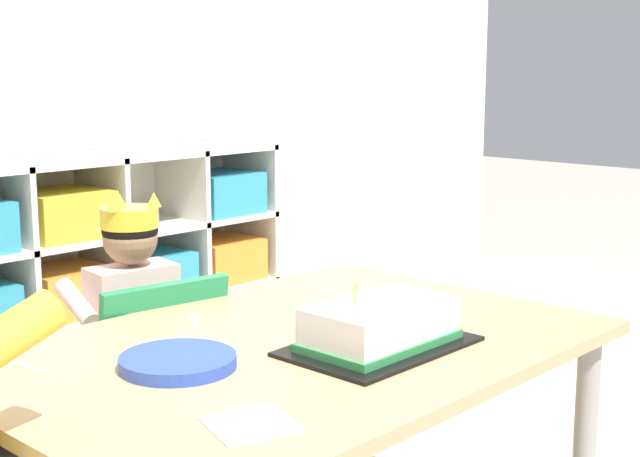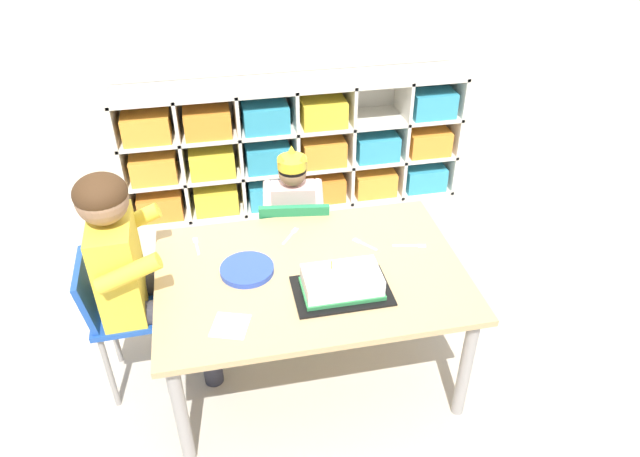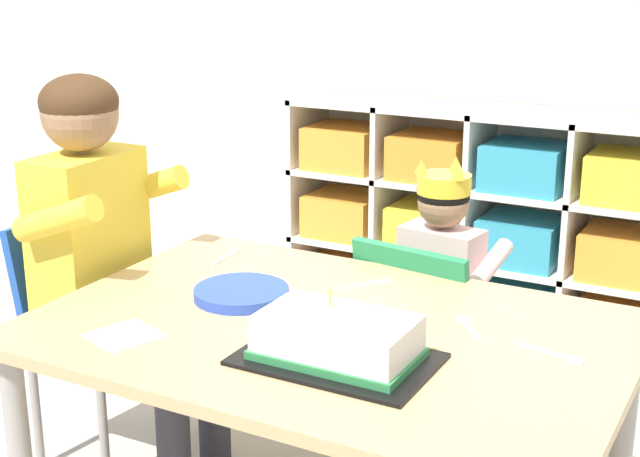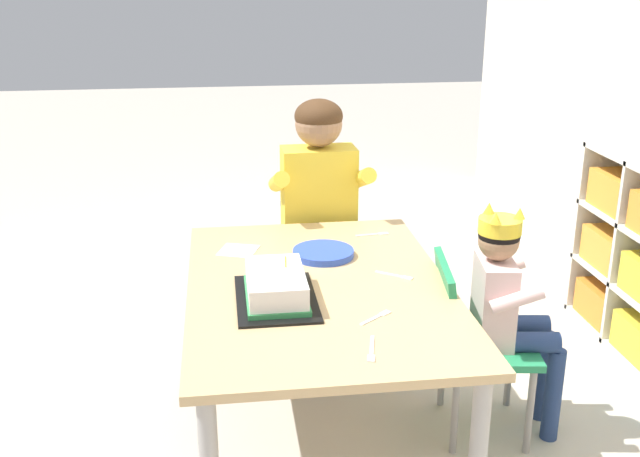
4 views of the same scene
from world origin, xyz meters
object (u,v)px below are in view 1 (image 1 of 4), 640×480
birthday_cake_on_tray (388,249)px  activity_table (363,286)px  paper_plate_stack (174,309)px  fork_by_napkin (525,228)px  child_with_crown (233,227)px  classroom_chair_blue (261,284)px  fork_near_child_seat (190,270)px  classroom_chair_guest_side (479,248)px  guest_at_table_side (471,225)px  fork_near_cake_tray (367,212)px  adult_helper_seated (28,320)px

birthday_cake_on_tray → activity_table: bearing=151.0°
paper_plate_stack → fork_by_napkin: bearing=-16.8°
child_with_crown → paper_plate_stack: 0.77m
classroom_chair_blue → birthday_cake_on_tray: (-0.13, -0.52, 0.26)m
fork_near_child_seat → classroom_chair_guest_side: bearing=-160.1°
birthday_cake_on_tray → paper_plate_stack: birthday_cake_on_tray is taller
classroom_chair_blue → guest_at_table_side: size_ratio=0.72×
fork_near_cake_tray → classroom_chair_guest_side: bearing=-113.5°
activity_table → fork_near_child_seat: 0.37m
activity_table → paper_plate_stack: size_ratio=6.34×
activity_table → classroom_chair_blue: 0.56m
guest_at_table_side → fork_near_child_seat: size_ratio=6.00×
adult_helper_seated → paper_plate_stack: (0.25, -0.03, -0.06)m
adult_helper_seated → classroom_chair_guest_side: 1.41m
classroom_chair_guest_side → fork_near_child_seat: classroom_chair_guest_side is taller
fork_by_napkin → fork_near_child_seat: 0.83m
activity_table → fork_by_napkin: 0.48m
activity_table → fork_by_napkin: (0.45, -0.16, 0.05)m
classroom_chair_guest_side → fork_near_cake_tray: bearing=-118.3°
fork_by_napkin → birthday_cake_on_tray: bearing=-8.3°
fork_near_cake_tray → child_with_crown: bearing=14.7°
adult_helper_seated → guest_at_table_side: (1.28, -0.06, -0.15)m
classroom_chair_guest_side → fork_near_child_seat: (-0.99, 0.15, 0.18)m
adult_helper_seated → classroom_chair_guest_side: size_ratio=1.52×
adult_helper_seated → fork_near_cake_tray: size_ratio=7.59×
classroom_chair_blue → child_with_crown: 0.18m
classroom_chair_blue → fork_near_cake_tray: fork_near_cake_tray is taller
fork_near_child_seat → child_with_crown: bearing=-112.5°
classroom_chair_blue → guest_at_table_side: guest_at_table_side is taller
classroom_chair_blue → fork_near_child_seat: fork_near_child_seat is taller
activity_table → adult_helper_seated: adult_helper_seated is taller
birthday_cake_on_tray → classroom_chair_guest_side: bearing=10.3°
guest_at_table_side → fork_near_cake_tray: guest_at_table_side is taller
adult_helper_seated → birthday_cake_on_tray: size_ratio=3.03×
adult_helper_seated → guest_at_table_side: 1.29m
fork_near_cake_tray → activity_table: bearing=119.2°
activity_table → birthday_cake_on_tray: bearing=-29.0°
classroom_chair_blue → child_with_crown: size_ratio=0.71×
activity_table → fork_near_child_seat: fork_near_child_seat is taller
guest_at_table_side → birthday_cake_on_tray: guest_at_table_side is taller
classroom_chair_blue → fork_by_napkin: bearing=108.7°
fork_by_napkin → fork_near_child_seat: (-0.72, 0.40, 0.00)m
classroom_chair_guest_side → birthday_cake_on_tray: (-0.68, -0.12, 0.21)m
activity_table → classroom_chair_blue: bearing=70.3°
adult_helper_seated → paper_plate_stack: size_ratio=5.70×
fork_by_napkin → fork_near_cake_tray: bearing=-60.2°
fork_by_napkin → fork_near_cake_tray: 0.40m
classroom_chair_blue → paper_plate_stack: paper_plate_stack is taller
classroom_chair_guest_side → fork_near_child_seat: size_ratio=5.20×
child_with_crown → fork_by_napkin: bearing=106.3°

